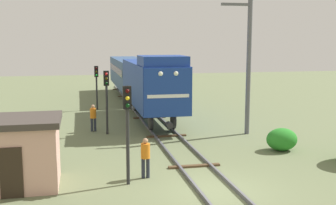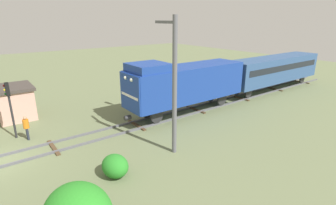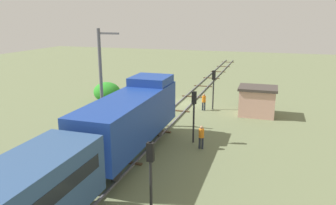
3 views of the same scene
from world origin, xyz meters
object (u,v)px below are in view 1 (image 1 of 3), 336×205
Objects in this scene: worker_by_signal at (93,116)px; relay_hut at (16,152)px; worker_near_track at (145,155)px; catenary_mast at (248,63)px; locomotive at (152,82)px; traffic_signal_far at (96,79)px; passenger_car_leading at (130,72)px; traffic_signal_mid at (106,90)px; traffic_signal_near at (127,116)px.

relay_hut reaches higher than worker_by_signal.
worker_near_track is 10.67m from catenary_mast.
locomotive is 3.22× the size of traffic_signal_far.
passenger_car_leading is at bearing 73.52° from relay_hut.
traffic_signal_mid reaches higher than traffic_signal_far.
passenger_car_leading is at bearing 105.02° from catenary_mast.
traffic_signal_near is 9.29m from traffic_signal_mid.
catenary_mast is 2.33× the size of relay_hut.
traffic_signal_far is at bearing 127.53° from catenary_mast.
locomotive is at bearing -46.51° from worker_near_track.
traffic_signal_mid reaches higher than relay_hut.
locomotive is 5.16m from worker_by_signal.
worker_near_track is (1.00, -8.66, -1.72)m from traffic_signal_mid.
relay_hut is at bearing -121.98° from locomotive.
traffic_signal_far is (-0.40, 18.74, -0.23)m from traffic_signal_near.
relay_hut is (-7.50, -12.01, -1.38)m from locomotive.
worker_by_signal is (-0.80, 0.99, -1.72)m from traffic_signal_mid.
worker_near_track is at bearing 167.57° from worker_by_signal.
worker_near_track is 9.81m from worker_by_signal.
locomotive is at bearing -90.00° from passenger_car_leading.
locomotive is at bearing -83.15° from worker_by_signal.
traffic_signal_near reaches higher than worker_by_signal.
traffic_signal_near is at bearing -8.91° from relay_hut.
relay_hut is (-3.30, -9.60, 0.40)m from worker_by_signal.
worker_near_track is at bearing -95.40° from passenger_car_leading.
traffic_signal_mid is at bearing -28.66° from worker_near_track.
locomotive is 13.34m from passenger_car_leading.
passenger_car_leading is 4.00× the size of relay_hut.
worker_by_signal is (-0.60, -8.46, -1.53)m from traffic_signal_far.
worker_by_signal is at bearing 71.04° from relay_hut.
traffic_signal_mid is 9.45m from traffic_signal_far.
traffic_signal_near is (-3.20, -12.69, -0.02)m from locomotive.
traffic_signal_far is 18.21m from worker_near_track.
locomotive is 7.25m from catenary_mast.
locomotive is 2.99× the size of traffic_signal_mid.
passenger_car_leading is 1.71× the size of catenary_mast.
catenary_mast is (4.94, -18.41, 1.81)m from passenger_car_leading.
traffic_signal_mid is at bearing 168.68° from catenary_mast.
traffic_signal_near reaches higher than traffic_signal_far.
passenger_car_leading reaches higher than traffic_signal_far.
traffic_signal_mid is 8.88m from worker_near_track.
traffic_signal_near is 18.74m from traffic_signal_far.
worker_by_signal is at bearing -24.68° from worker_near_track.
relay_hut is at bearing -115.46° from traffic_signal_mid.
traffic_signal_mid is 9.63m from relay_hut.
catenary_mast reaches higher than passenger_car_leading.
passenger_car_leading is at bearing 90.00° from locomotive.
traffic_signal_mid reaches higher than passenger_car_leading.
traffic_signal_near is 4.56m from relay_hut.
passenger_car_leading is 19.14m from catenary_mast.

